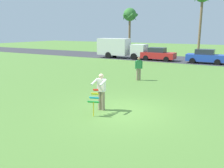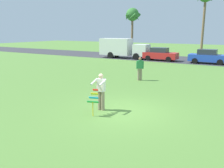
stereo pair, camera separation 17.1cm
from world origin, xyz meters
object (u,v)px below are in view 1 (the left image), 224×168
parked_truck_white_box (119,48)px  parked_car_blue (206,57)px  palm_tree_left_near (130,16)px  parked_car_red (158,54)px  person_kite_flyer (101,90)px  person_walker_near (139,68)px  kite_held (94,99)px

parked_truck_white_box → parked_car_blue: parked_truck_white_box is taller
parked_truck_white_box → palm_tree_left_near: (-2.27, 7.97, 4.55)m
parked_car_red → person_kite_flyer: bearing=-78.7°
parked_car_red → person_walker_near: size_ratio=2.44×
parked_truck_white_box → parked_car_red: 5.48m
parked_truck_white_box → kite_held: bearing=-65.0°
kite_held → palm_tree_left_near: size_ratio=0.15×
parked_truck_white_box → person_kite_flyer: bearing=-64.4°
person_kite_flyer → kite_held: person_kite_flyer is taller
kite_held → parked_car_blue: 20.34m
parked_car_red → palm_tree_left_near: size_ratio=0.58×
person_kite_flyer → parked_car_red: size_ratio=0.41×
parked_truck_white_box → person_walker_near: (8.15, -12.38, -0.48)m
parked_car_blue → person_walker_near: size_ratio=2.45×
kite_held → palm_tree_left_near: bearing=112.5°
parked_truck_white_box → parked_car_blue: 11.07m
palm_tree_left_near → person_walker_near: 23.42m
parked_car_red → palm_tree_left_near: (-7.72, 7.98, 5.19)m
parked_car_blue → person_walker_near: person_walker_near is taller
person_kite_flyer → parked_car_blue: 19.65m
person_kite_flyer → person_walker_near: same height
person_kite_flyer → person_walker_near: 7.29m
person_kite_flyer → palm_tree_left_near: (-11.63, 27.55, 5.02)m
parked_truck_white_box → parked_car_red: bearing=-0.0°
parked_car_red → person_walker_near: 12.68m
parked_car_red → palm_tree_left_near: bearing=134.1°
palm_tree_left_near → person_walker_near: (10.42, -20.36, -5.03)m
parked_truck_white_box → parked_car_blue: bearing=-0.0°
palm_tree_left_near → person_walker_near: size_ratio=4.22×
parked_car_blue → kite_held: bearing=-94.5°
palm_tree_left_near → parked_car_red: bearing=-45.9°
person_walker_near → kite_held: bearing=-80.7°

